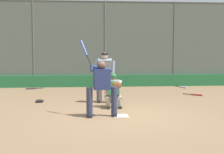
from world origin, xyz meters
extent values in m
plane|color=#846647|center=(0.00, 0.00, 0.00)|extent=(160.00, 160.00, 0.00)
cube|color=white|center=(0.00, 0.00, 0.01)|extent=(0.43, 0.43, 0.01)
cylinder|color=#515651|center=(-3.62, -7.21, 2.20)|extent=(0.08, 0.08, 4.39)
cylinder|color=#515651|center=(0.00, -7.21, 2.20)|extent=(0.08, 0.08, 4.39)
cylinder|color=#515651|center=(3.62, -7.21, 2.20)|extent=(0.08, 0.08, 4.39)
cube|color=#515B51|center=(0.00, -7.21, 2.20)|extent=(14.48, 0.01, 4.39)
cylinder|color=#515651|center=(0.00, -7.21, 4.36)|extent=(14.48, 0.06, 0.06)
cube|color=#236638|center=(0.00, -7.11, 0.30)|extent=(14.19, 0.18, 0.61)
cube|color=slate|center=(-0.39, -9.51, 0.06)|extent=(10.14, 2.50, 0.12)
cube|color=slate|center=(-0.39, -8.68, 0.22)|extent=(10.14, 0.55, 0.44)
cube|color=#B7BABC|center=(-0.39, -8.68, 0.48)|extent=(10.14, 0.24, 0.08)
cube|color=slate|center=(-0.39, -9.23, 0.38)|extent=(10.14, 0.55, 0.76)
cube|color=#B7BABC|center=(-0.39, -9.23, 0.80)|extent=(10.14, 0.24, 0.08)
cube|color=slate|center=(-0.39, -9.78, 0.54)|extent=(10.14, 0.55, 1.08)
cube|color=#B7BABC|center=(-0.39, -9.78, 1.12)|extent=(10.14, 0.24, 0.08)
cube|color=slate|center=(-0.39, -10.33, 0.70)|extent=(10.14, 0.55, 1.40)
cube|color=#B7BABC|center=(-0.39, -10.33, 1.44)|extent=(10.14, 0.24, 0.08)
cylinder|color=#2D334C|center=(0.18, 0.03, 0.43)|extent=(0.18, 0.18, 0.86)
cube|color=black|center=(0.18, 0.03, 0.04)|extent=(0.14, 0.29, 0.08)
cylinder|color=#2D334C|center=(0.90, 0.10, 0.43)|extent=(0.18, 0.18, 0.86)
cube|color=black|center=(0.90, 0.10, 0.04)|extent=(0.14, 0.29, 0.08)
cube|color=navy|center=(0.54, 0.07, 1.08)|extent=(0.49, 0.31, 0.59)
sphere|color=brown|center=(0.54, 0.07, 1.49)|extent=(0.22, 0.22, 0.22)
cylinder|color=navy|center=(0.55, 0.04, 1.39)|extent=(0.60, 0.11, 0.22)
cylinder|color=navy|center=(0.83, 0.07, 1.39)|extent=(0.14, 0.17, 0.16)
sphere|color=black|center=(0.84, 0.04, 1.45)|extent=(0.04, 0.04, 0.04)
cylinder|color=black|center=(0.90, -0.03, 1.60)|extent=(0.16, 0.19, 0.32)
cylinder|color=#334789|center=(1.04, -0.21, 1.96)|extent=(0.26, 0.29, 0.46)
cylinder|color=gray|center=(-0.11, -1.14, 0.15)|extent=(0.15, 0.15, 0.29)
cylinder|color=gray|center=(-0.11, -1.33, 0.31)|extent=(0.18, 0.45, 0.23)
cube|color=black|center=(-0.11, -1.14, 0.04)|extent=(0.11, 0.26, 0.08)
cylinder|color=gray|center=(0.28, -1.13, 0.15)|extent=(0.15, 0.15, 0.29)
cylinder|color=gray|center=(0.29, -1.32, 0.31)|extent=(0.18, 0.45, 0.23)
cube|color=black|center=(0.28, -1.13, 0.04)|extent=(0.11, 0.26, 0.08)
cube|color=#B7B7BC|center=(0.09, -1.37, 0.67)|extent=(0.44, 0.35, 0.53)
cube|color=#235B33|center=(0.09, -1.23, 0.67)|extent=(0.39, 0.14, 0.44)
sphere|color=#936B4C|center=(0.09, -1.37, 1.00)|extent=(0.20, 0.20, 0.20)
sphere|color=#235B33|center=(0.09, -1.37, 1.04)|extent=(0.22, 0.22, 0.22)
cylinder|color=#B7B7BC|center=(-0.08, -1.14, 0.83)|extent=(0.27, 0.51, 0.15)
ellipsoid|color=brown|center=(0.01, -0.91, 0.80)|extent=(0.30, 0.11, 0.24)
cylinder|color=#936B4C|center=(0.35, -1.36, 0.69)|extent=(0.10, 0.30, 0.43)
cylinder|color=#4C4C51|center=(0.09, -2.33, 0.46)|extent=(0.19, 0.19, 0.93)
cube|color=black|center=(0.09, -2.33, 0.04)|extent=(0.13, 0.29, 0.08)
cylinder|color=#4C4C51|center=(0.51, -2.36, 0.46)|extent=(0.19, 0.19, 0.93)
cube|color=black|center=(0.51, -2.36, 0.04)|extent=(0.13, 0.29, 0.08)
cube|color=gray|center=(0.31, -2.28, 1.25)|extent=(0.53, 0.48, 0.71)
sphere|color=tan|center=(0.31, -2.28, 1.70)|extent=(0.23, 0.23, 0.23)
cylinder|color=black|center=(0.31, -2.28, 1.76)|extent=(0.24, 0.24, 0.08)
cylinder|color=gray|center=(0.02, -2.19, 1.04)|extent=(0.18, 0.26, 0.98)
cylinder|color=gray|center=(0.60, -2.24, 1.04)|extent=(0.14, 0.26, 0.98)
sphere|color=black|center=(-3.61, -6.84, 0.03)|extent=(0.04, 0.04, 0.04)
cylinder|color=black|center=(-3.69, -6.67, 0.03)|extent=(0.17, 0.35, 0.03)
cylinder|color=#B7BCC1|center=(-3.86, -6.27, 0.03)|extent=(0.26, 0.50, 0.07)
sphere|color=black|center=(3.11, -6.53, 0.03)|extent=(0.04, 0.04, 0.04)
cylinder|color=black|center=(3.27, -6.48, 0.03)|extent=(0.33, 0.12, 0.03)
cylinder|color=#28282D|center=(3.65, -6.37, 0.03)|extent=(0.46, 0.19, 0.07)
sphere|color=black|center=(-3.17, -4.04, 0.03)|extent=(0.04, 0.04, 0.04)
cylinder|color=black|center=(-3.31, -3.93, 0.03)|extent=(0.29, 0.24, 0.03)
cylinder|color=maroon|center=(-3.63, -3.68, 0.03)|extent=(0.41, 0.35, 0.07)
ellipsoid|color=black|center=(2.68, -2.54, 0.05)|extent=(0.30, 0.19, 0.11)
ellipsoid|color=black|center=(2.76, -2.45, 0.05)|extent=(0.11, 0.09, 0.09)
cylinder|color=maroon|center=(-0.03, -6.62, 0.14)|extent=(0.88, 0.29, 0.29)
sphere|color=maroon|center=(-0.47, -6.62, 0.14)|extent=(0.28, 0.28, 0.28)
sphere|color=maroon|center=(0.41, -6.62, 0.14)|extent=(0.28, 0.28, 0.28)
camera|label=1|loc=(1.00, 8.87, 1.94)|focal=50.00mm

